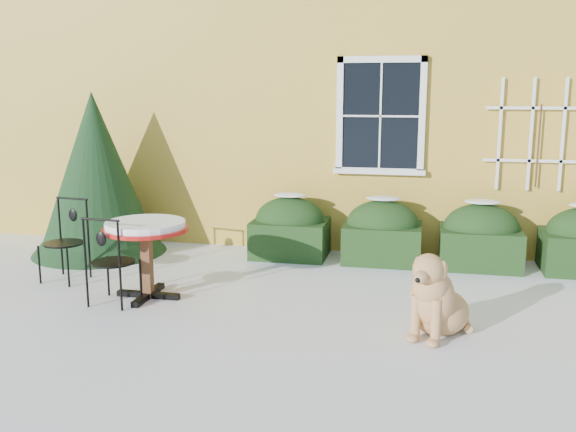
% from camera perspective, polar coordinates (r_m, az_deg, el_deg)
% --- Properties ---
extents(ground, '(80.00, 80.00, 0.00)m').
position_cam_1_polar(ground, '(6.74, -1.80, -9.17)').
color(ground, white).
rests_on(ground, ground).
extents(house, '(12.40, 8.40, 6.40)m').
position_cam_1_polar(house, '(13.25, 5.61, 14.96)').
color(house, gold).
rests_on(house, ground).
extents(hedge_row, '(4.95, 0.80, 0.91)m').
position_cam_1_polar(hedge_row, '(8.90, 12.58, -1.67)').
color(hedge_row, black).
rests_on(hedge_row, ground).
extents(evergreen_shrub, '(1.92, 1.92, 2.32)m').
position_cam_1_polar(evergreen_shrub, '(9.62, -16.64, 2.31)').
color(evergreen_shrub, black).
rests_on(evergreen_shrub, ground).
extents(bistro_table, '(0.96, 0.96, 0.89)m').
position_cam_1_polar(bistro_table, '(7.38, -12.53, -1.60)').
color(bistro_table, black).
rests_on(bistro_table, ground).
extents(patio_chair_near, '(0.49, 0.48, 1.00)m').
position_cam_1_polar(patio_chair_near, '(7.31, -15.47, -3.83)').
color(patio_chair_near, black).
rests_on(patio_chair_near, ground).
extents(patio_chair_far, '(0.51, 0.50, 1.02)m').
position_cam_1_polar(patio_chair_far, '(8.42, -19.15, -2.03)').
color(patio_chair_far, black).
rests_on(patio_chair_far, ground).
extents(dog, '(0.75, 0.94, 0.88)m').
position_cam_1_polar(dog, '(6.35, 12.95, -7.37)').
color(dog, tan).
rests_on(dog, ground).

